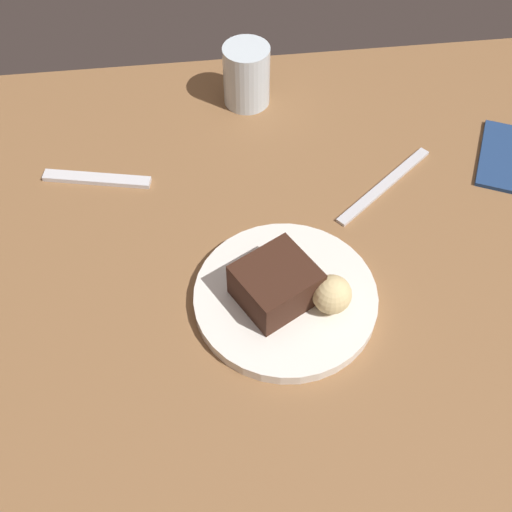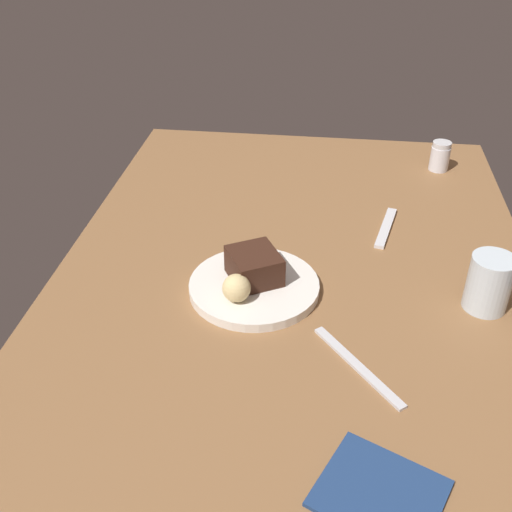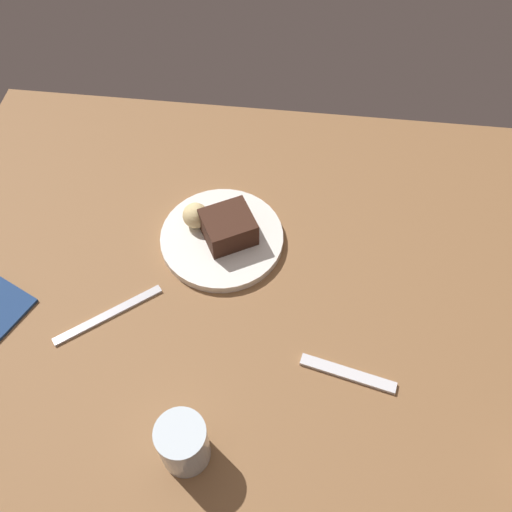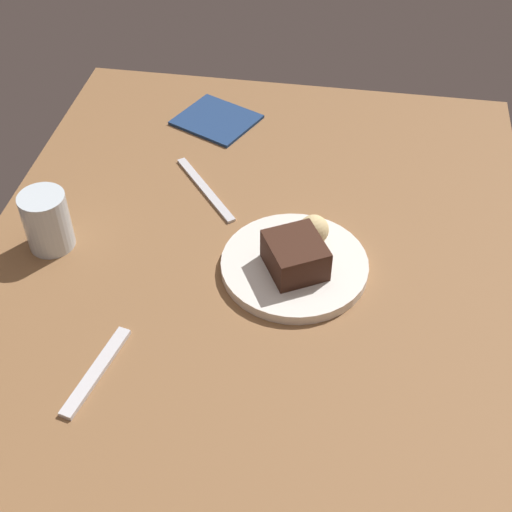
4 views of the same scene
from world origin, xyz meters
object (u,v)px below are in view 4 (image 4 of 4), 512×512
(bread_roll, at_px, (314,230))
(water_glass, at_px, (47,221))
(dessert_spoon, at_px, (96,371))
(butter_knife, at_px, (205,189))
(chocolate_cake_slice, at_px, (295,255))
(folded_napkin, at_px, (216,120))
(dessert_plate, at_px, (294,266))

(bread_roll, xyz_separation_m, water_glass, (-0.05, 0.40, 0.01))
(dessert_spoon, height_order, butter_knife, dessert_spoon)
(chocolate_cake_slice, distance_m, folded_napkin, 0.43)
(butter_knife, relative_size, folded_napkin, 1.39)
(chocolate_cake_slice, bearing_deg, bread_roll, -18.41)
(dessert_plate, xyz_separation_m, dessert_spoon, (-0.23, 0.23, -0.00))
(bread_roll, relative_size, dessert_spoon, 0.31)
(water_glass, bearing_deg, bread_roll, -82.34)
(bread_roll, xyz_separation_m, folded_napkin, (0.32, 0.22, -0.04))
(water_glass, height_order, dessert_spoon, water_glass)
(dessert_plate, bearing_deg, butter_knife, 46.33)
(dessert_spoon, bearing_deg, bread_roll, 150.55)
(water_glass, bearing_deg, chocolate_cake_slice, -91.23)
(chocolate_cake_slice, height_order, butter_knife, chocolate_cake_slice)
(water_glass, height_order, butter_knife, water_glass)
(bread_roll, height_order, butter_knife, bread_roll)
(chocolate_cake_slice, distance_m, bread_roll, 0.06)
(dessert_plate, xyz_separation_m, chocolate_cake_slice, (-0.01, -0.00, 0.03))
(dessert_plate, distance_m, folded_napkin, 0.42)
(dessert_spoon, distance_m, folded_napkin, 0.60)
(water_glass, height_order, folded_napkin, water_glass)
(chocolate_cake_slice, relative_size, dessert_spoon, 0.56)
(butter_knife, bearing_deg, chocolate_cake_slice, -174.39)
(chocolate_cake_slice, bearing_deg, water_glass, 88.77)
(bread_roll, height_order, water_glass, water_glass)
(dessert_spoon, relative_size, butter_knife, 0.79)
(water_glass, bearing_deg, dessert_plate, -89.32)
(dessert_plate, height_order, water_glass, water_glass)
(dessert_plate, distance_m, butter_knife, 0.24)
(bread_roll, relative_size, water_glass, 0.49)
(dessert_spoon, xyz_separation_m, butter_knife, (0.39, -0.06, -0.00))
(dessert_plate, relative_size, chocolate_cake_slice, 2.59)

